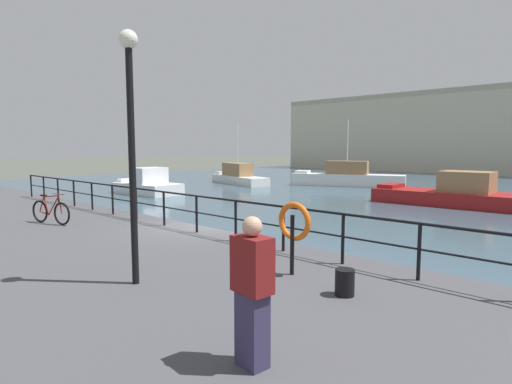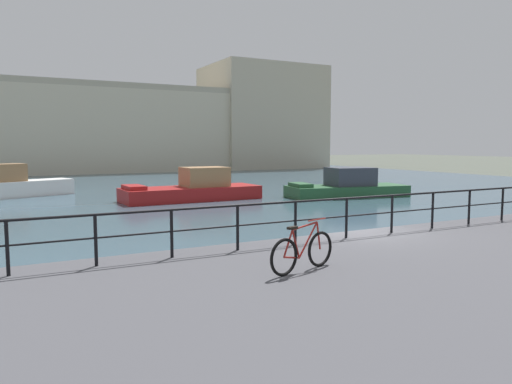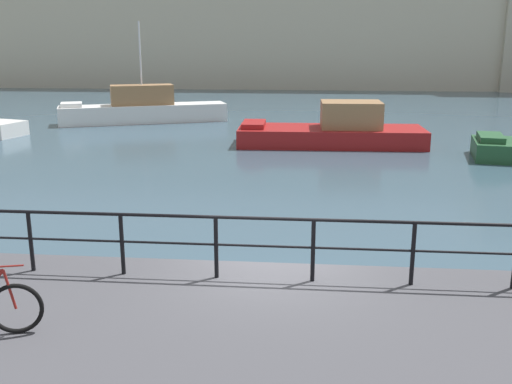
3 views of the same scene
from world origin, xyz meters
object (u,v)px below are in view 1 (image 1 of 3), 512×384
(moored_red_daysailer, at_px, (347,177))
(quay_lamp_post, at_px, (131,124))
(mooring_bollard, at_px, (345,282))
(standing_person, at_px, (252,291))
(parked_bicycle, at_px, (51,212))
(moored_small_launch, at_px, (238,176))
(moored_harbor_tender, at_px, (147,185))
(moored_white_yacht, at_px, (452,194))
(life_ring_stand, at_px, (294,224))

(moored_red_daysailer, xyz_separation_m, quay_lamp_post, (12.77, -28.74, 3.05))
(mooring_bollard, distance_m, standing_person, 2.77)
(parked_bicycle, bearing_deg, standing_person, -25.74)
(moored_small_launch, relative_size, quay_lamp_post, 1.78)
(moored_harbor_tender, distance_m, standing_person, 27.60)
(moored_small_launch, bearing_deg, mooring_bollard, 153.61)
(mooring_bollard, bearing_deg, moored_harbor_tender, 154.29)
(moored_white_yacht, relative_size, quay_lamp_post, 1.98)
(quay_lamp_post, bearing_deg, moored_red_daysailer, 113.95)
(moored_harbor_tender, relative_size, life_ring_stand, 3.91)
(moored_white_yacht, bearing_deg, moored_red_daysailer, -32.46)
(moored_small_launch, height_order, parked_bicycle, moored_small_launch)
(parked_bicycle, distance_m, mooring_bollard, 10.27)
(standing_person, bearing_deg, quay_lamp_post, 85.63)
(life_ring_stand, height_order, quay_lamp_post, quay_lamp_post)
(quay_lamp_post, distance_m, standing_person, 4.05)
(moored_small_launch, distance_m, mooring_bollard, 32.90)
(parked_bicycle, distance_m, standing_person, 10.86)
(standing_person, bearing_deg, moored_harbor_tender, 65.91)
(moored_harbor_tender, xyz_separation_m, mooring_bollard, (23.38, -11.26, 0.57))
(moored_small_launch, xyz_separation_m, parked_bicycle, (14.30, -22.57, 0.68))
(moored_white_yacht, relative_size, mooring_bollard, 19.74)
(moored_red_daysailer, distance_m, mooring_bollard, 31.07)
(moored_small_launch, relative_size, standing_person, 4.62)
(moored_harbor_tender, distance_m, parked_bicycle, 17.76)
(moored_red_daysailer, relative_size, moored_small_launch, 1.25)
(moored_small_launch, height_order, standing_person, moored_small_launch)
(standing_person, bearing_deg, parked_bicycle, 85.70)
(mooring_bollard, relative_size, life_ring_stand, 0.31)
(mooring_bollard, bearing_deg, moored_red_daysailer, 120.63)
(mooring_bollard, height_order, quay_lamp_post, quay_lamp_post)
(life_ring_stand, distance_m, standing_person, 3.50)
(quay_lamp_post, bearing_deg, mooring_bollard, 33.26)
(moored_white_yacht, xyz_separation_m, parked_bicycle, (-5.48, -20.78, 0.73))
(moored_harbor_tender, xyz_separation_m, parked_bicycle, (13.13, -11.93, 0.73))
(moored_harbor_tender, xyz_separation_m, quay_lamp_post, (20.32, -13.26, 3.17))
(moored_red_daysailer, bearing_deg, life_ring_stand, 97.37)
(moored_harbor_tender, distance_m, mooring_bollard, 25.95)
(moored_white_yacht, distance_m, parked_bicycle, 21.51)
(moored_white_yacht, bearing_deg, moored_small_launch, -6.68)
(moored_harbor_tender, bearing_deg, life_ring_stand, 149.96)
(life_ring_stand, bearing_deg, parked_bicycle, -173.35)
(moored_white_yacht, distance_m, standing_person, 23.38)
(moored_red_daysailer, xyz_separation_m, standing_person, (16.25, -29.39, 1.09))
(moored_harbor_tender, bearing_deg, moored_red_daysailer, -119.75)
(moored_harbor_tender, bearing_deg, moored_white_yacht, -158.31)
(parked_bicycle, height_order, quay_lamp_post, quay_lamp_post)
(moored_red_daysailer, relative_size, mooring_bollard, 22.11)
(moored_harbor_tender, distance_m, moored_small_launch, 10.70)
(standing_person, bearing_deg, moored_red_daysailer, 35.16)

